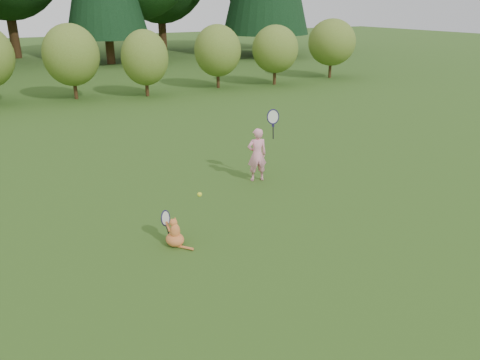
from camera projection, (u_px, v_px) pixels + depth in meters
ground at (254, 238)px, 7.54m from camera, size 100.00×100.00×0.00m
shrub_row at (73, 63)px, 17.55m from camera, size 28.00×3.00×2.80m
child at (258, 153)px, 9.77m from camera, size 0.66×0.40×1.71m
cat at (174, 231)px, 7.25m from camera, size 0.38×0.64×0.63m
tennis_ball at (200, 194)px, 7.25m from camera, size 0.07×0.07×0.07m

